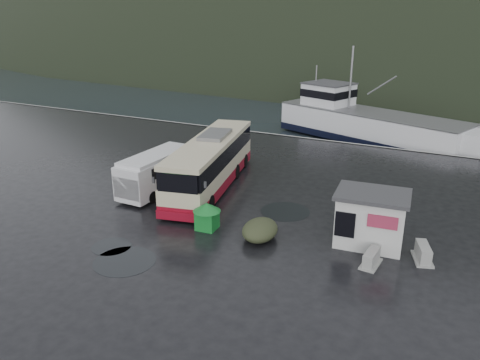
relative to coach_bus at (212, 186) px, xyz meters
The scene contains 14 objects.
ground 5.64m from the coach_bus, 53.08° to the right, with size 160.00×160.00×0.00m, color black.
harbor_water 105.55m from the coach_bus, 88.16° to the left, with size 300.00×180.00×0.02m, color black.
quay_edge 15.86m from the coach_bus, 77.67° to the left, with size 160.00×0.60×1.50m, color #999993.
headland 245.86m from the coach_bus, 86.88° to the left, with size 780.00×540.00×570.00m, color black.
coach_bus is the anchor object (origin of this frame).
white_van 3.68m from the coach_bus, 139.20° to the right, with size 2.21×6.42×2.68m, color silver, non-canonical shape.
waste_bin_left 6.75m from the coach_bus, 62.15° to the right, with size 1.11×1.11×1.56m, color #157629, non-canonical shape.
waste_bin_right 11.82m from the coach_bus, 20.59° to the right, with size 1.11×1.11×1.55m, color #157629, non-canonical shape.
dome_tent 8.53m from the coach_bus, 42.43° to the right, with size 1.85×2.59×1.02m, color #333922, non-canonical shape.
ticket_kiosk 12.20m from the coach_bus, 17.76° to the right, with size 3.66×2.77×2.86m, color silver, non-canonical shape.
jersey_barrier_a 13.57m from the coach_bus, 25.82° to the right, with size 0.76×1.51×0.76m, color #999993, non-canonical shape.
jersey_barrier_b 15.00m from the coach_bus, 16.70° to the right, with size 0.81×1.63×0.81m, color #999993, non-canonical shape.
fishing_trawler 23.03m from the coach_bus, 74.37° to the left, with size 23.65×5.20×9.46m, color silver, non-canonical shape.
puddles 7.69m from the coach_bus, 66.95° to the right, with size 8.95×12.18×0.01m.
Camera 1 is at (12.03, -21.88, 11.48)m, focal length 35.00 mm.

